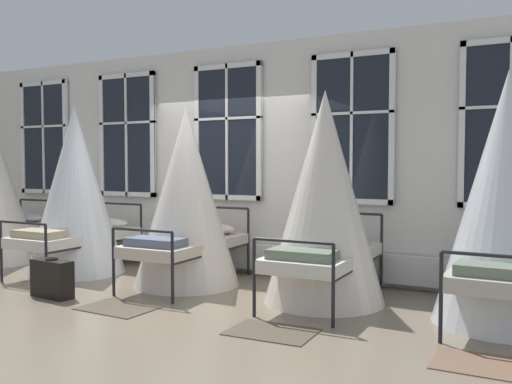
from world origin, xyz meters
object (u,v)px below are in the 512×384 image
(cot_third, at_px, (186,200))
(cot_fifth, at_px, (506,202))
(cot_second, at_px, (76,192))
(suitcase_dark, at_px, (52,278))
(cot_fourth, at_px, (325,200))

(cot_third, height_order, cot_fifth, cot_fifth)
(cot_second, bearing_deg, cot_fifth, -89.06)
(suitcase_dark, bearing_deg, cot_third, 58.42)
(cot_third, height_order, suitcase_dark, cot_third)
(cot_fifth, distance_m, suitcase_dark, 5.04)
(cot_third, distance_m, suitcase_dark, 1.87)
(cot_fifth, bearing_deg, cot_fourth, 91.29)
(cot_fourth, xyz_separation_m, cot_fifth, (1.88, -0.01, 0.04))
(cot_third, bearing_deg, cot_fifth, -91.48)
(cot_third, distance_m, cot_fifth, 3.78)
(cot_fifth, bearing_deg, suitcase_dark, 106.62)
(suitcase_dark, bearing_deg, cot_fifth, 20.52)
(cot_second, bearing_deg, cot_third, -86.69)
(cot_third, bearing_deg, cot_fourth, -91.75)
(cot_second, distance_m, cot_third, 1.85)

